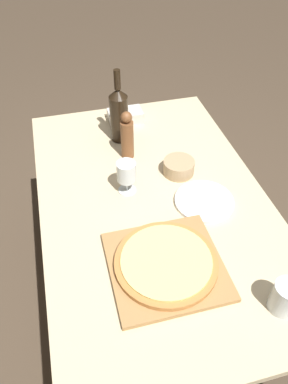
# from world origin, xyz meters

# --- Properties ---
(ground_plane) EXTENTS (12.00, 12.00, 0.00)m
(ground_plane) POSITION_xyz_m (0.00, 0.00, 0.00)
(ground_plane) COLOR #4C3D2D
(dining_table) EXTENTS (0.86, 1.40, 0.73)m
(dining_table) POSITION_xyz_m (0.00, 0.00, 0.63)
(dining_table) COLOR #CCB78E
(dining_table) RESTS_ON ground_plane
(cutting_board) EXTENTS (0.36, 0.35, 0.02)m
(cutting_board) POSITION_xyz_m (-0.05, -0.31, 0.73)
(cutting_board) COLOR #A87A47
(cutting_board) RESTS_ON dining_table
(pizza) EXTENTS (0.33, 0.33, 0.02)m
(pizza) POSITION_xyz_m (-0.05, -0.31, 0.76)
(pizza) COLOR #BC7A3D
(pizza) RESTS_ON cutting_board
(wine_bottle) EXTENTS (0.08, 0.08, 0.34)m
(wine_bottle) POSITION_xyz_m (-0.04, 0.43, 0.86)
(wine_bottle) COLOR black
(wine_bottle) RESTS_ON dining_table
(pepper_mill) EXTENTS (0.05, 0.05, 0.22)m
(pepper_mill) POSITION_xyz_m (-0.04, 0.29, 0.83)
(pepper_mill) COLOR brown
(pepper_mill) RESTS_ON dining_table
(wine_glass) EXTENTS (0.07, 0.07, 0.14)m
(wine_glass) POSITION_xyz_m (-0.09, 0.08, 0.82)
(wine_glass) COLOR silver
(wine_glass) RESTS_ON dining_table
(small_bowl) EXTENTS (0.13, 0.13, 0.06)m
(small_bowl) POSITION_xyz_m (0.14, 0.13, 0.76)
(small_bowl) COLOR tan
(small_bowl) RESTS_ON dining_table
(drinking_tumbler) EXTENTS (0.08, 0.08, 0.11)m
(drinking_tumbler) POSITION_xyz_m (0.24, -0.53, 0.78)
(drinking_tumbler) COLOR silver
(drinking_tumbler) RESTS_ON dining_table
(dinner_plate) EXTENTS (0.23, 0.23, 0.01)m
(dinner_plate) POSITION_xyz_m (0.18, -0.06, 0.73)
(dinner_plate) COLOR white
(dinner_plate) RESTS_ON dining_table
(food_container) EXTENTS (0.16, 0.10, 0.05)m
(food_container) POSITION_xyz_m (0.01, 0.57, 0.75)
(food_container) COLOR beige
(food_container) RESTS_ON dining_table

